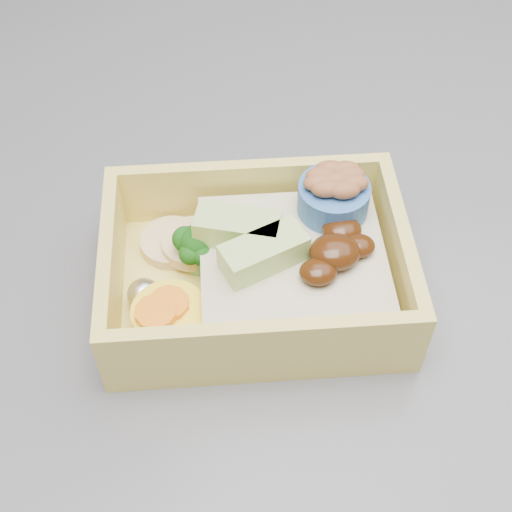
{
  "coord_description": "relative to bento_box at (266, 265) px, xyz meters",
  "views": [
    {
      "loc": [
        0.11,
        -0.34,
        1.3
      ],
      "look_at": [
        0.13,
        -0.06,
        0.96
      ],
      "focal_mm": 50.0,
      "sensor_mm": 36.0,
      "label": 1
    }
  ],
  "objects": [
    {
      "name": "bento_box",
      "position": [
        0.0,
        0.0,
        0.0
      ],
      "size": [
        0.19,
        0.14,
        0.07
      ],
      "rotation": [
        0.0,
        0.0,
        0.0
      ],
      "color": "#E6D05F",
      "rests_on": "island"
    }
  ]
}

